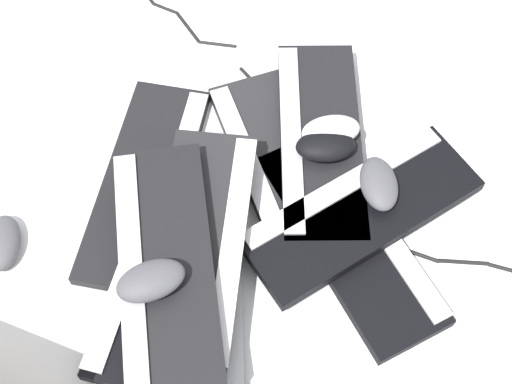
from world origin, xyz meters
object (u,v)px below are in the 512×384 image
at_px(keyboard_0, 200,279).
at_px(keyboard_6, 165,264).
at_px(mouse_3, 151,281).
at_px(keyboard_5, 361,211).
at_px(mouse_1, 331,131).
at_px(keyboard_7, 202,244).
at_px(mouse_0, 326,146).
at_px(mouse_2, 2,243).
at_px(keyboard_2, 280,169).
at_px(keyboard_4, 319,138).
at_px(keyboard_3, 147,182).
at_px(keyboard_8, 165,265).
at_px(keyboard_1, 351,237).
at_px(mouse_4, 379,184).

height_order(keyboard_0, keyboard_6, keyboard_6).
bearing_deg(mouse_3, keyboard_5, 5.00).
bearing_deg(keyboard_0, mouse_1, 155.28).
relative_size(keyboard_6, mouse_1, 4.06).
distance_m(keyboard_7, mouse_0, 0.29).
bearing_deg(mouse_2, keyboard_2, -76.29).
bearing_deg(mouse_2, keyboard_5, -89.28).
bearing_deg(mouse_1, keyboard_4, 146.09).
bearing_deg(keyboard_3, keyboard_8, 32.05).
relative_size(keyboard_1, keyboard_2, 0.95).
distance_m(keyboard_1, mouse_2, 0.62).
distance_m(mouse_0, mouse_3, 0.41).
bearing_deg(keyboard_3, mouse_1, 118.35).
xyz_separation_m(keyboard_3, mouse_3, (0.23, 0.11, 0.13)).
height_order(keyboard_6, mouse_3, mouse_3).
height_order(keyboard_0, mouse_1, mouse_1).
distance_m(mouse_2, mouse_4, 0.68).
bearing_deg(mouse_2, mouse_4, -86.42).
distance_m(keyboard_1, keyboard_8, 0.34).
bearing_deg(keyboard_8, keyboard_0, 121.62).
distance_m(keyboard_8, mouse_0, 0.37).
bearing_deg(keyboard_6, keyboard_2, 152.63).
bearing_deg(keyboard_0, mouse_2, -83.78).
distance_m(keyboard_2, mouse_1, 0.12).
xyz_separation_m(keyboard_4, mouse_2, (0.36, -0.49, -0.02)).
distance_m(keyboard_2, keyboard_8, 0.32).
bearing_deg(mouse_1, mouse_0, -120.10).
bearing_deg(mouse_2, keyboard_8, -108.48).
height_order(keyboard_0, mouse_3, mouse_3).
distance_m(keyboard_6, mouse_4, 0.40).
bearing_deg(keyboard_0, keyboard_5, 129.10).
relative_size(keyboard_3, keyboard_4, 0.97).
distance_m(keyboard_0, keyboard_2, 0.26).
bearing_deg(keyboard_6, mouse_2, -82.97).
bearing_deg(mouse_4, keyboard_5, -45.47).
bearing_deg(mouse_2, keyboard_1, -92.42).
relative_size(keyboard_3, keyboard_8, 0.98).
bearing_deg(keyboard_2, keyboard_0, -15.76).
bearing_deg(mouse_4, keyboard_6, -76.09).
bearing_deg(keyboard_6, keyboard_5, 123.22).
bearing_deg(keyboard_4, mouse_3, -23.73).
relative_size(mouse_1, mouse_4, 1.00).
relative_size(keyboard_7, mouse_2, 4.18).
height_order(keyboard_5, mouse_1, mouse_1).
bearing_deg(mouse_2, keyboard_3, -66.14).
bearing_deg(mouse_0, keyboard_4, -83.04).
distance_m(keyboard_5, keyboard_6, 0.36).
bearing_deg(keyboard_0, keyboard_2, 164.24).
bearing_deg(keyboard_7, mouse_1, 151.46).
distance_m(keyboard_3, keyboard_4, 0.33).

